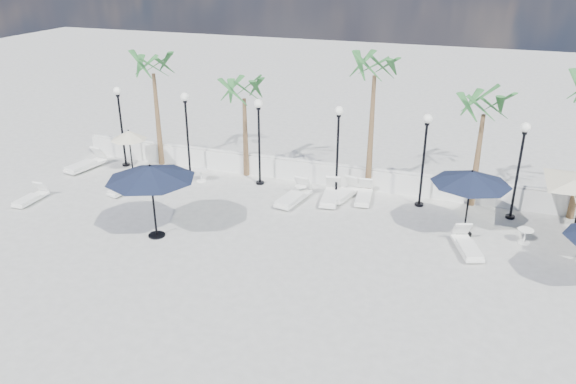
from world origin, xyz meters
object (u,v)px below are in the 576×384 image
(lounger_0, at_px, (86,164))
(lounger_3, at_px, (294,196))
(lounger_2, at_px, (126,188))
(parasol_navy_mid, at_px, (471,178))
(lounger_6, at_px, (364,196))
(lounger_4, at_px, (344,193))
(lounger_7, at_px, (467,246))
(lounger_5, at_px, (331,195))
(lounger_1, at_px, (31,197))
(parasol_navy_left, at_px, (150,173))
(parasol_cream_small, at_px, (129,136))

(lounger_0, distance_m, lounger_3, 10.56)
(lounger_2, height_order, lounger_3, lounger_3)
(lounger_2, height_order, parasol_navy_mid, parasol_navy_mid)
(parasol_navy_mid, bearing_deg, lounger_6, 156.90)
(lounger_4, bearing_deg, parasol_navy_mid, -5.38)
(lounger_7, bearing_deg, lounger_4, 128.96)
(lounger_2, distance_m, lounger_5, 8.78)
(lounger_1, distance_m, lounger_5, 12.40)
(lounger_5, relative_size, parasol_navy_left, 0.66)
(lounger_1, distance_m, parasol_navy_mid, 17.43)
(parasol_navy_left, xyz_separation_m, parasol_cream_small, (-4.55, 5.30, -0.70))
(parasol_navy_left, bearing_deg, lounger_1, 172.23)
(lounger_2, relative_size, parasol_navy_mid, 0.64)
(lounger_0, distance_m, lounger_7, 17.70)
(lounger_3, relative_size, parasol_cream_small, 1.08)
(lounger_3, height_order, lounger_4, lounger_3)
(lounger_7, relative_size, parasol_navy_mid, 0.71)
(lounger_4, relative_size, lounger_6, 1.05)
(parasol_navy_left, bearing_deg, parasol_cream_small, 130.64)
(lounger_0, height_order, lounger_7, lounger_0)
(lounger_0, bearing_deg, parasol_navy_mid, 6.95)
(lounger_4, bearing_deg, lounger_7, -16.77)
(lounger_2, distance_m, parasol_cream_small, 2.93)
(parasol_navy_left, height_order, parasol_cream_small, parasol_navy_left)
(lounger_2, bearing_deg, lounger_4, 30.05)
(lounger_6, xyz_separation_m, parasol_cream_small, (-10.99, -0.31, 1.53))
(parasol_navy_left, relative_size, parasol_cream_small, 1.54)
(lounger_0, relative_size, parasol_cream_small, 1.09)
(lounger_5, bearing_deg, parasol_navy_left, -142.31)
(lounger_0, height_order, parasol_navy_left, parasol_navy_left)
(lounger_1, xyz_separation_m, lounger_4, (12.10, 4.72, 0.03))
(lounger_7, bearing_deg, lounger_6, 124.27)
(lounger_1, bearing_deg, lounger_5, 18.84)
(lounger_4, relative_size, parasol_navy_mid, 0.70)
(lounger_2, distance_m, lounger_6, 10.14)
(parasol_cream_small, bearing_deg, parasol_navy_left, -49.36)
(lounger_0, relative_size, lounger_5, 1.07)
(lounger_3, relative_size, lounger_7, 1.11)
(lounger_0, height_order, lounger_3, lounger_0)
(lounger_0, distance_m, lounger_5, 11.98)
(lounger_3, relative_size, lounger_5, 1.06)
(lounger_6, height_order, parasol_navy_left, parasol_navy_left)
(lounger_4, xyz_separation_m, lounger_6, (0.84, -0.00, -0.01))
(lounger_5, bearing_deg, lounger_2, -173.76)
(lounger_0, relative_size, lounger_6, 1.18)
(lounger_0, bearing_deg, lounger_3, 8.31)
(lounger_0, xyz_separation_m, lounger_2, (3.43, -1.76, -0.05))
(lounger_0, xyz_separation_m, lounger_4, (12.42, 0.76, -0.03))
(lounger_4, height_order, parasol_navy_mid, parasol_navy_mid)
(lounger_0, xyz_separation_m, lounger_3, (10.56, -0.35, -0.00))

